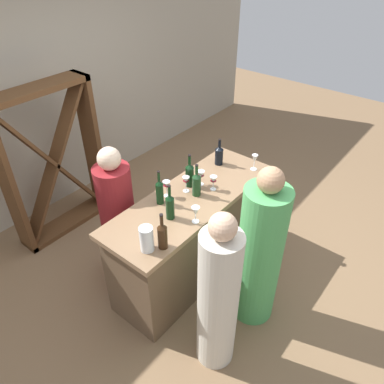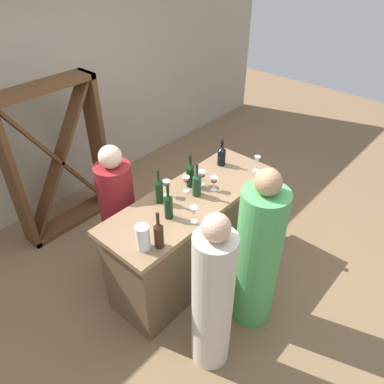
{
  "view_description": "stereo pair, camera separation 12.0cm",
  "coord_description": "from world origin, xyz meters",
  "px_view_note": "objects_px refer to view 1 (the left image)",
  "views": [
    {
      "loc": [
        -2.1,
        -1.71,
        3.0
      ],
      "look_at": [
        0.0,
        0.0,
        1.03
      ],
      "focal_mm": 34.68,
      "sensor_mm": 36.0,
      "label": 1
    },
    {
      "loc": [
        -2.03,
        -1.8,
        3.0
      ],
      "look_at": [
        0.0,
        0.0,
        1.03
      ],
      "focal_mm": 34.68,
      "sensor_mm": 36.0,
      "label": 2
    }
  ],
  "objects_px": {
    "wine_bottle_leftmost_amber_brown": "(162,235)",
    "wine_bottle_rightmost_dark_green": "(190,174)",
    "wine_glass_near_left": "(196,212)",
    "water_pitcher": "(147,239)",
    "wine_rack": "(54,164)",
    "person_left_guest": "(259,254)",
    "wine_bottle_second_right_olive_green": "(197,184)",
    "person_right_guest": "(118,217)",
    "wine_glass_far_center": "(186,181)",
    "person_center_guest": "(218,299)",
    "wine_bottle_second_left_dark_green": "(170,206)",
    "wine_glass_near_center": "(255,159)",
    "wine_glass_near_right": "(213,180)",
    "wine_glass_far_left": "(201,175)",
    "wine_glass_far_right": "(167,185)",
    "wine_bottle_center_dark_green": "(160,191)",
    "wine_bottle_far_right_near_black": "(219,155)"
  },
  "relations": [
    {
      "from": "wine_bottle_leftmost_amber_brown",
      "to": "wine_bottle_rightmost_dark_green",
      "type": "bearing_deg",
      "value": 25.38
    },
    {
      "from": "wine_glass_near_left",
      "to": "water_pitcher",
      "type": "xyz_separation_m",
      "value": [
        -0.49,
        0.08,
        0.0
      ]
    },
    {
      "from": "wine_rack",
      "to": "person_left_guest",
      "type": "relative_size",
      "value": 1.08
    },
    {
      "from": "wine_rack",
      "to": "wine_bottle_second_right_olive_green",
      "type": "xyz_separation_m",
      "value": [
        0.42,
        -1.66,
        0.23
      ]
    },
    {
      "from": "person_right_guest",
      "to": "wine_rack",
      "type": "bearing_deg",
      "value": -173.31
    },
    {
      "from": "wine_glass_far_center",
      "to": "person_center_guest",
      "type": "relative_size",
      "value": 0.1
    },
    {
      "from": "wine_bottle_second_left_dark_green",
      "to": "wine_bottle_rightmost_dark_green",
      "type": "xyz_separation_m",
      "value": [
        0.47,
        0.17,
        0.0
      ]
    },
    {
      "from": "wine_glass_near_center",
      "to": "person_left_guest",
      "type": "bearing_deg",
      "value": -144.16
    },
    {
      "from": "wine_bottle_second_right_olive_green",
      "to": "wine_glass_near_right",
      "type": "xyz_separation_m",
      "value": [
        0.16,
        -0.07,
        -0.02
      ]
    },
    {
      "from": "wine_glass_near_center",
      "to": "water_pitcher",
      "type": "xyz_separation_m",
      "value": [
        -1.49,
        0.03,
        -0.01
      ]
    },
    {
      "from": "wine_glass_far_left",
      "to": "wine_glass_far_right",
      "type": "relative_size",
      "value": 0.94
    },
    {
      "from": "wine_bottle_second_right_olive_green",
      "to": "person_left_guest",
      "type": "distance_m",
      "value": 0.83
    },
    {
      "from": "person_center_guest",
      "to": "wine_glass_far_right",
      "type": "bearing_deg",
      "value": -35.81
    },
    {
      "from": "wine_rack",
      "to": "wine_bottle_second_left_dark_green",
      "type": "height_order",
      "value": "wine_rack"
    },
    {
      "from": "wine_bottle_center_dark_green",
      "to": "person_center_guest",
      "type": "bearing_deg",
      "value": -111.55
    },
    {
      "from": "wine_bottle_leftmost_amber_brown",
      "to": "wine_bottle_rightmost_dark_green",
      "type": "distance_m",
      "value": 0.85
    },
    {
      "from": "wine_glass_near_left",
      "to": "wine_glass_far_right",
      "type": "bearing_deg",
      "value": 74.66
    },
    {
      "from": "wine_glass_near_center",
      "to": "wine_glass_far_left",
      "type": "relative_size",
      "value": 1.11
    },
    {
      "from": "wine_rack",
      "to": "person_center_guest",
      "type": "distance_m",
      "value": 2.41
    },
    {
      "from": "wine_glass_near_center",
      "to": "water_pitcher",
      "type": "distance_m",
      "value": 1.49
    },
    {
      "from": "wine_bottle_far_right_near_black",
      "to": "person_left_guest",
      "type": "height_order",
      "value": "person_left_guest"
    },
    {
      "from": "wine_glass_near_right",
      "to": "person_left_guest",
      "type": "height_order",
      "value": "person_left_guest"
    },
    {
      "from": "wine_bottle_rightmost_dark_green",
      "to": "wine_bottle_far_right_near_black",
      "type": "relative_size",
      "value": 1.17
    },
    {
      "from": "wine_bottle_second_left_dark_green",
      "to": "person_left_guest",
      "type": "xyz_separation_m",
      "value": [
        0.33,
        -0.71,
        -0.37
      ]
    },
    {
      "from": "person_center_guest",
      "to": "person_right_guest",
      "type": "distance_m",
      "value": 1.37
    },
    {
      "from": "person_left_guest",
      "to": "person_center_guest",
      "type": "bearing_deg",
      "value": 80.41
    },
    {
      "from": "person_center_guest",
      "to": "wine_bottle_second_left_dark_green",
      "type": "bearing_deg",
      "value": -29.34
    },
    {
      "from": "wine_glass_far_center",
      "to": "person_center_guest",
      "type": "xyz_separation_m",
      "value": [
        -0.64,
        -0.84,
        -0.37
      ]
    },
    {
      "from": "wine_rack",
      "to": "wine_glass_far_left",
      "type": "distance_m",
      "value": 1.71
    },
    {
      "from": "wine_glass_near_left",
      "to": "person_left_guest",
      "type": "distance_m",
      "value": 0.66
    },
    {
      "from": "wine_bottle_rightmost_dark_green",
      "to": "person_left_guest",
      "type": "distance_m",
      "value": 0.97
    },
    {
      "from": "wine_bottle_second_right_olive_green",
      "to": "wine_glass_far_left",
      "type": "xyz_separation_m",
      "value": [
        0.15,
        0.07,
        -0.02
      ]
    },
    {
      "from": "wine_glass_near_center",
      "to": "wine_glass_far_center",
      "type": "height_order",
      "value": "wine_glass_near_center"
    },
    {
      "from": "wine_glass_near_left",
      "to": "wine_glass_far_left",
      "type": "relative_size",
      "value": 1.02
    },
    {
      "from": "wine_bottle_second_left_dark_green",
      "to": "wine_bottle_center_dark_green",
      "type": "distance_m",
      "value": 0.23
    },
    {
      "from": "wine_bottle_second_left_dark_green",
      "to": "wine_glass_near_right",
      "type": "height_order",
      "value": "wine_bottle_second_left_dark_green"
    },
    {
      "from": "wine_bottle_center_dark_green",
      "to": "wine_glass_near_center",
      "type": "bearing_deg",
      "value": -19.57
    },
    {
      "from": "wine_glass_near_left",
      "to": "person_left_guest",
      "type": "height_order",
      "value": "person_left_guest"
    },
    {
      "from": "wine_bottle_center_dark_green",
      "to": "wine_glass_near_left",
      "type": "distance_m",
      "value": 0.41
    },
    {
      "from": "wine_bottle_second_right_olive_green",
      "to": "wine_bottle_rightmost_dark_green",
      "type": "bearing_deg",
      "value": 62.13
    },
    {
      "from": "wine_glass_near_center",
      "to": "wine_glass_near_right",
      "type": "bearing_deg",
      "value": 168.3
    },
    {
      "from": "person_center_guest",
      "to": "wine_glass_far_left",
      "type": "bearing_deg",
      "value": -54.19
    },
    {
      "from": "wine_bottle_second_left_dark_green",
      "to": "person_left_guest",
      "type": "relative_size",
      "value": 0.21
    },
    {
      "from": "wine_glass_near_right",
      "to": "person_left_guest",
      "type": "xyz_separation_m",
      "value": [
        -0.23,
        -0.67,
        -0.34
      ]
    },
    {
      "from": "wine_rack",
      "to": "wine_glass_far_center",
      "type": "bearing_deg",
      "value": -75.44
    },
    {
      "from": "wine_bottle_center_dark_green",
      "to": "wine_glass_far_center",
      "type": "bearing_deg",
      "value": -13.14
    },
    {
      "from": "wine_bottle_rightmost_dark_green",
      "to": "person_left_guest",
      "type": "height_order",
      "value": "person_left_guest"
    },
    {
      "from": "wine_rack",
      "to": "person_left_guest",
      "type": "xyz_separation_m",
      "value": [
        0.35,
        -2.4,
        -0.13
      ]
    },
    {
      "from": "wine_glass_far_left",
      "to": "water_pitcher",
      "type": "relative_size",
      "value": 0.7
    },
    {
      "from": "wine_bottle_rightmost_dark_green",
      "to": "wine_glass_near_center",
      "type": "relative_size",
      "value": 2.0
    }
  ]
}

